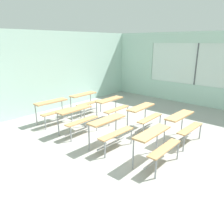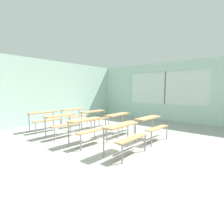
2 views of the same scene
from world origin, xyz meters
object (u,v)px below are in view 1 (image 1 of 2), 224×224
(desk_bench_r0c0, at_px, (156,140))
(desk_bench_r3c1, at_px, (85,99))
(desk_bench_r3c0, at_px, (53,107))
(desk_bench_r1c1, at_px, (144,113))
(desk_bench_r2c1, at_px, (112,104))
(desk_bench_r2c0, at_px, (77,115))
(desk_bench_r0c1, at_px, (183,122))
(desk_bench_r1c0, at_px, (110,127))

(desk_bench_r0c0, bearing_deg, desk_bench_r3c1, 69.60)
(desk_bench_r0c0, xyz_separation_m, desk_bench_r3c0, (0.00, 3.85, 0.00))
(desk_bench_r0c0, xyz_separation_m, desk_bench_r1c1, (1.45, 1.27, 0.00))
(desk_bench_r2c1, height_order, desk_bench_r3c1, same)
(desk_bench_r2c0, xyz_separation_m, desk_bench_r3c1, (1.44, 1.23, 0.00))
(desk_bench_r0c1, xyz_separation_m, desk_bench_r3c0, (-1.47, 3.81, 0.00))
(desk_bench_r0c0, xyz_separation_m, desk_bench_r3c1, (1.41, 3.84, 0.00))
(desk_bench_r1c1, bearing_deg, desk_bench_r0c0, -140.40)
(desk_bench_r1c0, distance_m, desk_bench_r3c1, 2.93)
(desk_bench_r2c0, height_order, desk_bench_r2c1, same)
(desk_bench_r2c0, bearing_deg, desk_bench_r3c1, 40.27)
(desk_bench_r0c0, xyz_separation_m, desk_bench_r2c1, (1.50, 2.59, 0.00))
(desk_bench_r2c1, relative_size, desk_bench_r3c1, 1.00)
(desk_bench_r1c0, relative_size, desk_bench_r1c1, 1.00)
(desk_bench_r0c1, relative_size, desk_bench_r1c0, 1.00)
(desk_bench_r1c0, height_order, desk_bench_r1c1, same)
(desk_bench_r1c0, relative_size, desk_bench_r3c0, 0.99)
(desk_bench_r0c0, distance_m, desk_bench_r1c0, 1.29)
(desk_bench_r1c1, bearing_deg, desk_bench_r1c0, 177.46)
(desk_bench_r0c1, distance_m, desk_bench_r3c0, 4.08)
(desk_bench_r1c0, bearing_deg, desk_bench_r1c1, 0.46)
(desk_bench_r3c0, distance_m, desk_bench_r3c1, 1.40)
(desk_bench_r2c1, distance_m, desk_bench_r3c0, 1.96)
(desk_bench_r0c0, xyz_separation_m, desk_bench_r1c0, (-0.06, 1.29, 0.00))
(desk_bench_r1c0, relative_size, desk_bench_r2c1, 1.01)
(desk_bench_r0c1, xyz_separation_m, desk_bench_r2c1, (0.03, 2.55, 0.00))
(desk_bench_r2c0, bearing_deg, desk_bench_r1c0, -91.30)
(desk_bench_r1c1, bearing_deg, desk_bench_r3c0, 117.71)
(desk_bench_r0c0, height_order, desk_bench_r1c1, same)
(desk_bench_r0c0, distance_m, desk_bench_r2c1, 2.99)
(desk_bench_r1c0, height_order, desk_bench_r2c1, same)
(desk_bench_r3c0, height_order, desk_bench_r3c1, same)
(desk_bench_r1c1, distance_m, desk_bench_r2c0, 2.00)
(desk_bench_r2c0, xyz_separation_m, desk_bench_r2c1, (1.53, -0.02, 0.00))
(desk_bench_r0c1, distance_m, desk_bench_r3c1, 3.79)
(desk_bench_r1c0, height_order, desk_bench_r3c1, same)
(desk_bench_r1c1, height_order, desk_bench_r3c1, same)
(desk_bench_r0c0, relative_size, desk_bench_r1c0, 0.99)
(desk_bench_r1c1, relative_size, desk_bench_r3c1, 1.01)
(desk_bench_r0c1, distance_m, desk_bench_r2c1, 2.55)
(desk_bench_r0c0, distance_m, desk_bench_r3c1, 4.09)
(desk_bench_r0c0, height_order, desk_bench_r1c0, same)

